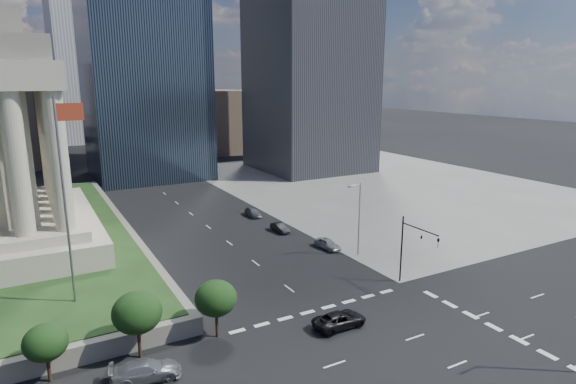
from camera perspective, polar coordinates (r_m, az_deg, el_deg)
ground at (r=129.12m, az=-17.39°, el=2.15°), size 500.00×500.00×0.00m
sidewalk_ne at (r=112.71m, az=10.76°, el=1.00°), size 68.00×90.00×0.03m
flagpole at (r=49.70m, az=-24.86°, el=0.14°), size 2.52×0.24×20.00m
midrise_glass at (r=122.72m, az=-16.93°, el=15.74°), size 26.00×26.00×60.00m
building_filler_ne at (r=165.20m, az=-8.83°, el=8.38°), size 20.00×30.00×20.00m
traffic_signal_ne at (r=56.38m, az=14.60°, el=-5.92°), size 0.30×5.74×8.00m
street_lamp_north at (r=64.96m, az=8.32°, el=-2.71°), size 2.13×0.22×10.00m
pickup_truck at (r=48.12m, az=6.14°, el=-14.81°), size 5.42×2.56×1.50m
suv_grey at (r=42.18m, az=-16.50°, el=-19.60°), size 3.15×5.82×1.60m
parked_sedan_near at (r=68.36m, az=4.70°, el=-6.13°), size 4.55×2.24×1.49m
parked_sedan_mid at (r=75.61m, az=-0.97°, el=-4.24°), size 4.12×1.53×1.35m
parked_sedan_far at (r=84.22m, az=-4.17°, el=-2.38°), size 2.07×4.60×1.53m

